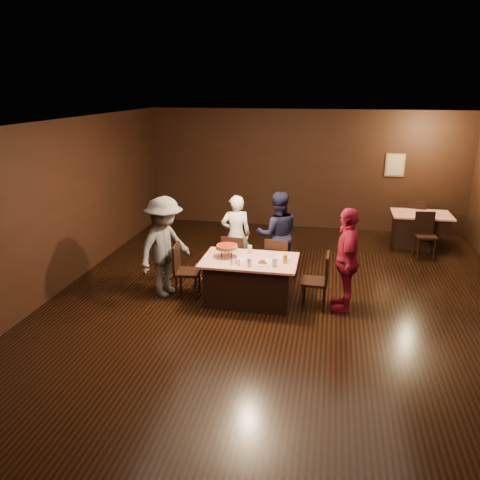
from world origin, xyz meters
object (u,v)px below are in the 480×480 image
(chair_end_left, at_px, (187,271))
(diner_navy_hoodie, at_px, (277,235))
(main_table, at_px, (249,280))
(pizza_stand, at_px, (227,247))
(glass_back, at_px, (250,249))
(back_table, at_px, (420,230))
(chair_back_far, at_px, (416,219))
(plate_empty, at_px, (283,258))
(diner_white_jacket, at_px, (236,235))
(diner_red_shirt, at_px, (347,260))
(glass_front_right, at_px, (274,263))
(chair_back_near, at_px, (426,235))
(chair_end_right, at_px, (315,280))
(glass_amber, at_px, (285,259))
(glass_front_left, at_px, (249,262))
(chair_far_right, at_px, (278,262))
(chair_far_left, at_px, (235,259))
(diner_grey_knit, at_px, (165,247))

(chair_end_left, distance_m, diner_navy_hoodie, 1.92)
(main_table, height_order, pizza_stand, pizza_stand)
(main_table, bearing_deg, glass_back, 99.46)
(back_table, xyz_separation_m, chair_back_far, (0.00, 0.60, 0.09))
(diner_navy_hoodie, xyz_separation_m, plate_empty, (0.23, -1.09, -0.06))
(diner_white_jacket, relative_size, diner_red_shirt, 0.91)
(chair_end_left, height_order, glass_front_right, chair_end_left)
(main_table, distance_m, chair_back_near, 4.46)
(diner_white_jacket, distance_m, glass_front_right, 1.74)
(chair_back_near, bearing_deg, back_table, 84.21)
(main_table, relative_size, chair_end_right, 1.68)
(chair_end_right, xyz_separation_m, glass_amber, (-0.50, -0.05, 0.37))
(glass_front_left, distance_m, glass_front_right, 0.40)
(chair_end_right, relative_size, glass_front_left, 6.79)
(glass_front_right, height_order, glass_amber, same)
(chair_far_right, relative_size, diner_red_shirt, 0.55)
(chair_end_right, bearing_deg, pizza_stand, -89.87)
(chair_far_left, bearing_deg, chair_end_right, 159.03)
(plate_empty, bearing_deg, chair_end_right, -15.26)
(main_table, bearing_deg, pizza_stand, 172.87)
(chair_end_right, height_order, diner_white_jacket, diner_white_jacket)
(main_table, relative_size, chair_far_right, 1.68)
(back_table, distance_m, diner_navy_hoodie, 3.90)
(diner_white_jacket, bearing_deg, diner_navy_hoodie, 163.72)
(diner_grey_knit, height_order, glass_front_left, diner_grey_knit)
(diner_grey_knit, xyz_separation_m, glass_front_left, (1.55, -0.31, -0.05))
(main_table, xyz_separation_m, diner_grey_knit, (-1.50, 0.01, 0.50))
(chair_end_right, xyz_separation_m, diner_white_jacket, (-1.59, 1.22, 0.31))
(diner_red_shirt, bearing_deg, chair_far_right, -121.61)
(glass_amber, bearing_deg, diner_grey_knit, 178.43)
(pizza_stand, height_order, glass_front_right, pizza_stand)
(chair_far_right, relative_size, glass_front_left, 6.79)
(chair_back_far, bearing_deg, glass_front_right, 70.64)
(chair_back_near, bearing_deg, glass_front_left, -141.08)
(main_table, relative_size, glass_back, 11.43)
(chair_far_left, distance_m, plate_empty, 1.16)
(chair_back_far, xyz_separation_m, glass_front_left, (-3.29, -4.56, 0.37))
(pizza_stand, relative_size, glass_front_right, 2.71)
(diner_white_jacket, distance_m, glass_front_left, 1.61)
(diner_white_jacket, xyz_separation_m, diner_navy_hoodie, (0.81, 0.02, 0.05))
(glass_amber, bearing_deg, diner_navy_hoodie, 102.14)
(chair_end_right, distance_m, diner_grey_knit, 2.63)
(chair_end_right, bearing_deg, diner_red_shirt, 95.72)
(chair_back_near, distance_m, diner_red_shirt, 3.43)
(chair_far_left, height_order, diner_red_shirt, diner_red_shirt)
(chair_back_far, height_order, glass_front_left, chair_back_far)
(chair_back_near, relative_size, diner_grey_knit, 0.54)
(glass_amber, distance_m, glass_back, 0.74)
(chair_end_right, bearing_deg, chair_back_far, 154.28)
(back_table, relative_size, chair_far_right, 1.37)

